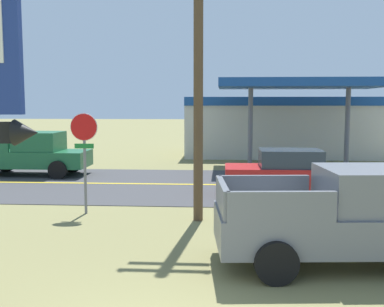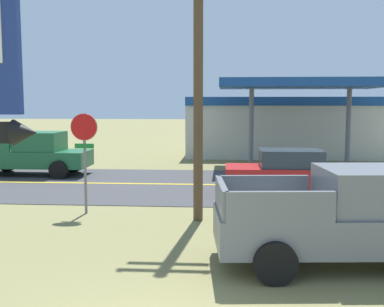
{
  "view_description": "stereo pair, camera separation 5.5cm",
  "coord_description": "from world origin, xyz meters",
  "views": [
    {
      "loc": [
        0.9,
        -5.2,
        3.23
      ],
      "look_at": [
        0.0,
        8.0,
        1.8
      ],
      "focal_mm": 43.51,
      "sensor_mm": 36.0,
      "label": 1
    },
    {
      "loc": [
        0.95,
        -5.2,
        3.23
      ],
      "look_at": [
        0.0,
        8.0,
        1.8
      ],
      "focal_mm": 43.51,
      "sensor_mm": 36.0,
      "label": 2
    }
  ],
  "objects": [
    {
      "name": "road_asphalt",
      "position": [
        0.0,
        13.0,
        0.01
      ],
      "size": [
        140.0,
        8.0,
        0.02
      ],
      "primitive_type": "cube",
      "color": "#3D3D3F",
      "rests_on": "ground"
    },
    {
      "name": "road_centre_line",
      "position": [
        0.0,
        13.0,
        0.02
      ],
      "size": [
        126.0,
        0.2,
        0.01
      ],
      "primitive_type": "cube",
      "color": "gold",
      "rests_on": "road_asphalt"
    },
    {
      "name": "stop_sign",
      "position": [
        -3.13,
        7.97,
        2.03
      ],
      "size": [
        0.8,
        0.08,
        2.95
      ],
      "color": "slate",
      "rests_on": "ground"
    },
    {
      "name": "utility_pole",
      "position": [
        0.21,
        7.42,
        4.53
      ],
      "size": [
        1.84,
        0.26,
        8.48
      ],
      "color": "brown",
      "rests_on": "ground"
    },
    {
      "name": "gas_station",
      "position": [
        4.64,
        24.03,
        1.94
      ],
      "size": [
        12.0,
        11.5,
        4.4
      ],
      "color": "beige",
      "rests_on": "ground"
    },
    {
      "name": "pickup_grey_parked_on_lawn",
      "position": [
        3.44,
        4.04,
        0.96
      ],
      "size": [
        5.35,
        2.58,
        1.96
      ],
      "color": "slate",
      "rests_on": "ground"
    },
    {
      "name": "pickup_green_on_road",
      "position": [
        -7.71,
        15.0,
        0.96
      ],
      "size": [
        5.2,
        2.24,
        1.96
      ],
      "color": "#1E6038",
      "rests_on": "ground"
    },
    {
      "name": "car_red_mid_lane",
      "position": [
        3.1,
        11.0,
        0.83
      ],
      "size": [
        4.2,
        2.0,
        1.64
      ],
      "color": "red",
      "rests_on": "ground"
    }
  ]
}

